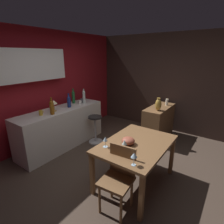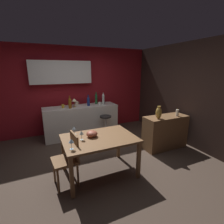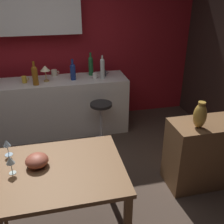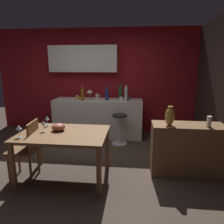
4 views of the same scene
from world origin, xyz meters
TOP-DOWN VIEW (x-y plane):
  - ground_plane at (0.00, 0.00)m, footprint 9.00×9.00m
  - wall_kitchen_back at (-0.06, 2.08)m, footprint 5.20×0.33m
  - dining_table at (-0.05, -0.44)m, footprint 1.29×0.91m
  - kitchen_counter at (0.13, 1.56)m, footprint 2.10×0.60m
  - sideboard_cabinet at (1.83, -0.09)m, footprint 1.10×0.44m
  - chair_near_window at (-0.61, -0.48)m, footprint 0.43×0.43m
  - bar_stool at (0.68, 1.04)m, footprint 0.34×0.34m
  - wine_glass_left at (-0.42, -0.12)m, footprint 0.07×0.07m
  - wine_glass_right at (-0.36, -0.41)m, footprint 0.07×0.07m
  - wine_glass_center at (-0.59, -0.69)m, footprint 0.08×0.08m
  - fruit_bowl at (-0.15, -0.35)m, footprint 0.20×0.20m
  - wine_bottle_cobalt at (0.34, 1.51)m, footprint 0.08×0.08m
  - wine_bottle_green at (0.65, 1.69)m, footprint 0.08×0.08m
  - wine_bottle_clear at (0.80, 1.47)m, footprint 0.07×0.07m
  - wine_bottle_amber at (-0.21, 1.39)m, footprint 0.08×0.08m
  - cup_mustard at (-0.38, 1.53)m, footprint 0.11×0.07m
  - cup_white at (0.69, 1.51)m, footprint 0.11×0.07m
  - cup_slate at (0.84, 1.60)m, footprint 0.12×0.09m
  - cup_cream at (0.07, 1.79)m, footprint 0.13×0.09m
  - counter_lamp at (-0.06, 1.52)m, footprint 0.15×0.15m
  - pillar_candle_tall at (2.09, -0.17)m, footprint 0.07×0.07m
  - vase_brass at (1.52, -0.16)m, footprint 0.14×0.14m

SIDE VIEW (x-z plane):
  - ground_plane at x=0.00m, z-range 0.00..0.00m
  - bar_stool at x=0.68m, z-range 0.02..0.69m
  - sideboard_cabinet at x=1.83m, z-range 0.00..0.82m
  - kitchen_counter at x=0.13m, z-range 0.00..0.90m
  - chair_near_window at x=-0.61m, z-range 0.05..0.95m
  - dining_table at x=-0.05m, z-range 0.28..1.02m
  - fruit_bowl at x=-0.15m, z-range 0.74..0.85m
  - wine_glass_left at x=-0.42m, z-range 0.78..0.94m
  - wine_glass_right at x=-0.36m, z-range 0.78..0.95m
  - wine_glass_center at x=-0.59m, z-range 0.79..0.96m
  - pillar_candle_tall at x=2.09m, z-range 0.81..0.99m
  - cup_white at x=0.69m, z-range 0.90..0.98m
  - cup_slate at x=0.84m, z-range 0.90..0.99m
  - cup_cream at x=0.07m, z-range 0.90..1.00m
  - cup_mustard at x=-0.38m, z-range 0.90..1.00m
  - vase_brass at x=1.52m, z-range 0.81..1.11m
  - wine_bottle_cobalt at x=0.34m, z-range 0.88..1.20m
  - wine_bottle_amber at x=-0.21m, z-range 0.88..1.23m
  - wine_bottle_green at x=0.65m, z-range 0.89..1.25m
  - wine_bottle_clear at x=0.80m, z-range 0.89..1.25m
  - counter_lamp at x=-0.06m, z-range 0.97..1.21m
  - wall_kitchen_back at x=-0.06m, z-range 0.11..2.71m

